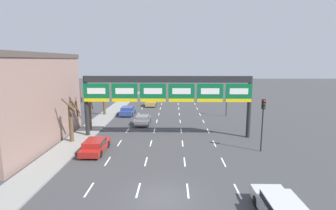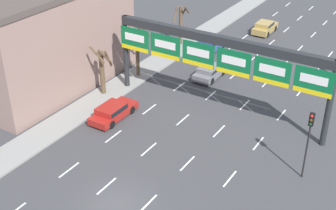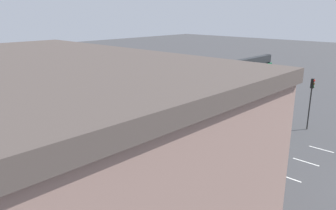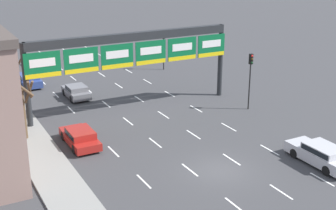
# 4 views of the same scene
# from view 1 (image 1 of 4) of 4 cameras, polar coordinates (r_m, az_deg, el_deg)

# --- Properties ---
(ground_plane) EXTENTS (220.00, 220.00, 0.00)m
(ground_plane) POSITION_cam_1_polar(r_m,az_deg,el_deg) (17.43, -1.25, -19.63)
(ground_plane) COLOR #3D3D3F
(sidewalk_left) EXTENTS (2.80, 110.00, 0.15)m
(sidewalk_left) POSITION_cam_1_polar(r_m,az_deg,el_deg) (20.21, -31.08, -16.53)
(sidewalk_left) COLOR gray
(sidewalk_left) RESTS_ON ground_plane
(lane_dashes) EXTENTS (10.02, 67.00, 0.01)m
(lane_dashes) POSITION_cam_1_polar(r_m,az_deg,el_deg) (29.93, -0.16, -6.86)
(lane_dashes) COLOR white
(lane_dashes) RESTS_ON ground_plane
(sign_gantry) EXTENTS (18.56, 0.70, 6.86)m
(sign_gantry) POSITION_cam_1_polar(r_m,az_deg,el_deg) (28.71, -0.17, 3.68)
(sign_gantry) COLOR #232628
(sign_gantry) RESTS_ON ground_plane
(building_near) EXTENTS (9.90, 16.31, 9.27)m
(building_near) POSITION_cam_1_polar(r_m,az_deg,el_deg) (30.76, -32.33, 0.92)
(building_near) COLOR gray
(building_near) RESTS_ON ground_plane
(car_gold) EXTENTS (1.86, 4.03, 1.37)m
(car_gold) POSITION_cam_1_polar(r_m,az_deg,el_deg) (49.53, -3.71, 0.62)
(car_gold) COLOR #A88947
(car_gold) RESTS_ON ground_plane
(car_blue) EXTENTS (1.97, 4.43, 1.34)m
(car_blue) POSITION_cam_1_polar(r_m,az_deg,el_deg) (41.84, -8.78, -1.17)
(car_blue) COLOR navy
(car_blue) RESTS_ON ground_plane
(car_silver) EXTENTS (1.93, 4.90, 1.39)m
(car_silver) POSITION_cam_1_polar(r_m,az_deg,el_deg) (16.08, 23.57, -20.15)
(car_silver) COLOR #B7B7BC
(car_silver) RESTS_ON ground_plane
(car_grey) EXTENTS (1.85, 3.92, 1.24)m
(car_grey) POSITION_cam_1_polar(r_m,az_deg,el_deg) (35.42, -5.53, -3.17)
(car_grey) COLOR slate
(car_grey) RESTS_ON ground_plane
(car_red) EXTENTS (1.87, 4.55, 1.26)m
(car_red) POSITION_cam_1_polar(r_m,az_deg,el_deg) (25.71, -15.59, -8.46)
(car_red) COLOR maroon
(car_red) RESTS_ON ground_plane
(traffic_light_near_gantry) EXTENTS (0.30, 0.35, 4.55)m
(traffic_light_near_gantry) POSITION_cam_1_polar(r_m,az_deg,el_deg) (40.99, 12.67, 2.06)
(traffic_light_near_gantry) COLOR black
(traffic_light_near_gantry) RESTS_ON ground_plane
(traffic_light_mid_block) EXTENTS (0.30, 0.35, 5.00)m
(traffic_light_mid_block) POSITION_cam_1_polar(r_m,az_deg,el_deg) (25.84, 19.97, -2.01)
(traffic_light_mid_block) COLOR black
(traffic_light_mid_block) RESTS_ON ground_plane
(tree_bare_closest) EXTENTS (2.17, 2.13, 5.32)m
(tree_bare_closest) POSITION_cam_1_polar(r_m,az_deg,el_deg) (33.10, -16.63, -0.52)
(tree_bare_closest) COLOR brown
(tree_bare_closest) RESTS_ON sidewalk_left
(tree_bare_second) EXTENTS (1.52, 1.83, 4.70)m
(tree_bare_second) POSITION_cam_1_polar(r_m,az_deg,el_deg) (28.88, -20.24, -2.87)
(tree_bare_second) COLOR brown
(tree_bare_second) RESTS_ON sidewalk_left
(tree_bare_third) EXTENTS (1.71, 1.66, 4.58)m
(tree_bare_third) POSITION_cam_1_polar(r_m,az_deg,el_deg) (42.05, -13.74, 1.24)
(tree_bare_third) COLOR brown
(tree_bare_third) RESTS_ON sidewalk_left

